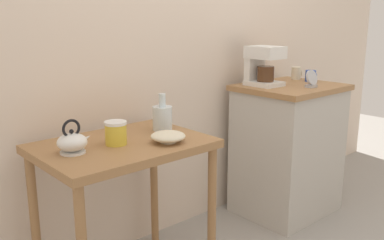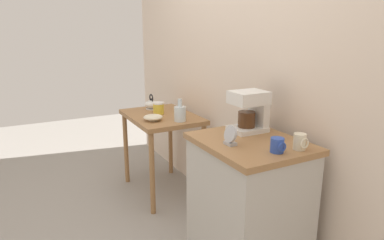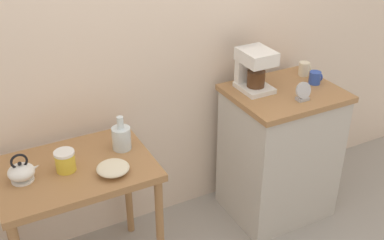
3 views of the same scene
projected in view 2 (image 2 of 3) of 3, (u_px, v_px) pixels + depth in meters
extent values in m
plane|color=gray|center=(199.00, 226.00, 2.81)|extent=(8.00, 8.00, 0.00)
cube|color=beige|center=(253.00, 49.00, 2.54)|extent=(4.40, 0.10, 2.80)
cube|color=#9E7044|center=(162.00, 117.00, 3.23)|extent=(0.80, 0.58, 0.04)
cylinder|color=#9E7044|center=(126.00, 148.00, 3.52)|extent=(0.04, 0.04, 0.73)
cylinder|color=#9E7044|center=(152.00, 174.00, 2.90)|extent=(0.04, 0.04, 0.73)
cylinder|color=#9E7044|center=(170.00, 141.00, 3.74)|extent=(0.04, 0.04, 0.73)
cylinder|color=#9E7044|center=(204.00, 164.00, 3.13)|extent=(0.04, 0.04, 0.73)
cube|color=#BCB7AD|center=(247.00, 212.00, 2.16)|extent=(0.64, 0.53, 0.87)
cube|color=#9E7044|center=(251.00, 143.00, 2.05)|extent=(0.67, 0.56, 0.04)
cylinder|color=beige|center=(153.00, 120.00, 3.01)|extent=(0.08, 0.08, 0.01)
ellipsoid|color=beige|center=(153.00, 117.00, 3.01)|extent=(0.17, 0.17, 0.05)
cylinder|color=white|center=(152.00, 109.00, 3.44)|extent=(0.11, 0.11, 0.01)
ellipsoid|color=white|center=(151.00, 104.00, 3.43)|extent=(0.13, 0.13, 0.08)
cone|color=white|center=(154.00, 105.00, 3.37)|extent=(0.07, 0.03, 0.05)
sphere|color=black|center=(151.00, 99.00, 3.41)|extent=(0.02, 0.02, 0.02)
torus|color=black|center=(151.00, 98.00, 3.41)|extent=(0.08, 0.01, 0.08)
cylinder|color=silver|center=(180.00, 114.00, 2.99)|extent=(0.10, 0.10, 0.13)
cylinder|color=silver|center=(180.00, 103.00, 2.96)|extent=(0.04, 0.04, 0.07)
cylinder|color=gold|center=(159.00, 109.00, 3.24)|extent=(0.10, 0.10, 0.10)
cylinder|color=white|center=(158.00, 103.00, 3.22)|extent=(0.10, 0.10, 0.01)
cube|color=white|center=(247.00, 129.00, 2.22)|extent=(0.18, 0.22, 0.03)
cube|color=white|center=(259.00, 110.00, 2.23)|extent=(0.16, 0.05, 0.26)
cube|color=white|center=(249.00, 98.00, 2.17)|extent=(0.18, 0.22, 0.08)
cylinder|color=#4C2D19|center=(247.00, 119.00, 2.20)|extent=(0.11, 0.11, 0.10)
cylinder|color=#2D4CAD|center=(277.00, 145.00, 1.84)|extent=(0.07, 0.07, 0.08)
torus|color=#2D4CAD|center=(282.00, 147.00, 1.81)|extent=(0.01, 0.05, 0.05)
cylinder|color=beige|center=(300.00, 142.00, 1.88)|extent=(0.07, 0.07, 0.09)
torus|color=beige|center=(305.00, 144.00, 1.85)|extent=(0.01, 0.06, 0.06)
cube|color=#B2B5BA|center=(230.00, 143.00, 1.97)|extent=(0.07, 0.05, 0.02)
cylinder|color=#B2B5BA|center=(230.00, 134.00, 1.95)|extent=(0.10, 0.05, 0.10)
cylinder|color=black|center=(230.00, 134.00, 1.95)|extent=(0.09, 0.03, 0.08)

